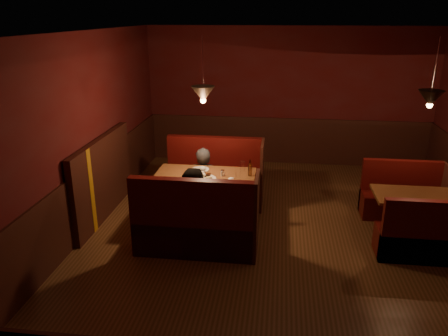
# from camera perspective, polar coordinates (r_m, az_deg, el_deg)

# --- Properties ---
(room) EXTENTS (6.02, 7.02, 2.92)m
(room) POSITION_cam_1_polar(r_m,az_deg,el_deg) (6.20, 5.97, -0.11)
(room) COLOR #533415
(room) RESTS_ON ground
(main_table) EXTENTS (1.52, 0.92, 1.07)m
(main_table) POSITION_cam_1_polar(r_m,az_deg,el_deg) (6.66, -2.42, -2.50)
(main_table) COLOR brown
(main_table) RESTS_ON ground
(main_bench_far) EXTENTS (1.67, 0.60, 1.14)m
(main_bench_far) POSITION_cam_1_polar(r_m,az_deg,el_deg) (7.55, -1.17, -1.94)
(main_bench_far) COLOR #410F0B
(main_bench_far) RESTS_ON ground
(main_bench_near) EXTENTS (1.67, 0.60, 1.14)m
(main_bench_near) POSITION_cam_1_polar(r_m,az_deg,el_deg) (5.99, -3.62, -7.94)
(main_bench_near) COLOR #410F0B
(main_bench_near) RESTS_ON ground
(second_table) EXTENTS (1.15, 0.73, 0.65)m
(second_table) POSITION_cam_1_polar(r_m,az_deg,el_deg) (6.96, 23.52, -4.51)
(second_table) COLOR brown
(second_table) RESTS_ON ground
(second_bench_far) EXTENTS (1.27, 0.48, 0.91)m
(second_bench_far) POSITION_cam_1_polar(r_m,az_deg,el_deg) (7.65, 22.20, -3.76)
(second_bench_far) COLOR #410F0B
(second_bench_far) RESTS_ON ground
(second_bench_near) EXTENTS (1.27, 0.48, 0.91)m
(second_bench_near) POSITION_cam_1_polar(r_m,az_deg,el_deg) (6.46, 25.10, -8.52)
(second_bench_near) COLOR #410F0B
(second_bench_near) RESTS_ON ground
(diner_a) EXTENTS (0.53, 0.36, 1.41)m
(diner_a) POSITION_cam_1_polar(r_m,az_deg,el_deg) (7.22, -2.75, -0.06)
(diner_a) COLOR #333438
(diner_a) RESTS_ON ground
(diner_b) EXTENTS (0.78, 0.63, 1.50)m
(diner_b) POSITION_cam_1_polar(r_m,az_deg,el_deg) (6.00, -3.67, -3.81)
(diner_b) COLOR black
(diner_b) RESTS_ON ground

